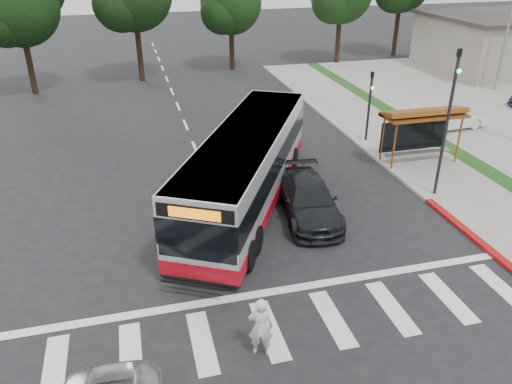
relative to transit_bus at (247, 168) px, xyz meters
name	(u,v)px	position (x,y,z in m)	size (l,w,h in m)	color
ground	(233,242)	(-1.30, -3.00, -1.63)	(140.00, 140.00, 0.00)	black
sidewalk_east	(392,141)	(9.70, 5.00, -1.57)	(4.00, 40.00, 0.12)	gray
curb_east	(360,144)	(7.70, 5.00, -1.56)	(0.30, 40.00, 0.15)	#9E9991
curb_east_red	(471,235)	(7.70, -5.00, -1.56)	(0.32, 6.00, 0.15)	maroon
crosswalk_ladder	(269,330)	(-1.30, -8.00, -1.63)	(18.00, 2.60, 0.01)	silver
bus_shelter	(422,119)	(9.50, 2.10, 0.72)	(4.20, 1.60, 2.86)	brown
traffic_signal_ne_tall	(449,113)	(8.30, -1.51, 2.25)	(0.18, 0.37, 6.50)	black
traffic_signal_ne_short	(370,99)	(8.30, 5.49, 0.85)	(0.18, 0.37, 4.00)	black
lot_light_mid	(512,9)	(22.70, 13.00, 4.27)	(1.90, 0.35, 9.01)	gray
tree_north_b	(231,2)	(4.77, 25.06, 4.03)	(5.72, 5.33, 8.43)	black
tree_north_c	(19,5)	(-11.22, 21.06, 4.66)	(6.16, 5.74, 9.30)	black
transit_bus	(247,168)	(0.00, 0.00, 0.00)	(2.74, 12.64, 3.26)	#B8BBBD
pedestrian	(261,327)	(-1.78, -8.81, -0.70)	(0.68, 0.44, 1.86)	silver
dark_sedan	(308,199)	(2.15, -1.78, -0.88)	(2.11, 5.20, 1.51)	black
parked_car_1	(453,118)	(14.20, 5.99, -0.86)	(1.42, 4.08, 1.35)	silver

